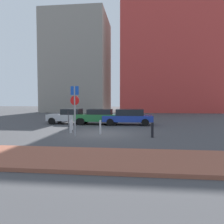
# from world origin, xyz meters

# --- Properties ---
(ground_plane) EXTENTS (120.00, 120.00, 0.00)m
(ground_plane) POSITION_xyz_m (0.00, 0.00, 0.00)
(ground_plane) COLOR #424244
(sidewalk_brick) EXTENTS (40.00, 3.19, 0.14)m
(sidewalk_brick) POSITION_xyz_m (0.00, -6.59, 0.07)
(sidewalk_brick) COLOR #93513D
(sidewalk_brick) RESTS_ON ground
(parked_car_silver) EXTENTS (4.00, 2.18, 1.44)m
(parked_car_silver) POSITION_xyz_m (-3.88, 5.67, 0.74)
(parked_car_silver) COLOR #B7BABF
(parked_car_silver) RESTS_ON ground
(parked_car_green) EXTENTS (4.38, 2.04, 1.42)m
(parked_car_green) POSITION_xyz_m (-0.98, 5.51, 0.75)
(parked_car_green) COLOR #237238
(parked_car_green) RESTS_ON ground
(parked_car_blue) EXTENTS (4.59, 2.10, 1.44)m
(parked_car_blue) POSITION_xyz_m (1.74, 5.33, 0.76)
(parked_car_blue) COLOR #1E389E
(parked_car_blue) RESTS_ON ground
(parking_sign_post) EXTENTS (0.60, 0.14, 3.18)m
(parking_sign_post) POSITION_xyz_m (-1.38, -1.18, 2.01)
(parking_sign_post) COLOR gray
(parking_sign_post) RESTS_ON ground
(parking_meter) EXTENTS (0.18, 0.14, 1.41)m
(parking_meter) POSITION_xyz_m (-2.87, 2.15, 0.92)
(parking_meter) COLOR #4C4C51
(parking_meter) RESTS_ON ground
(traffic_bollard_near) EXTENTS (0.14, 0.14, 0.86)m
(traffic_bollard_near) POSITION_xyz_m (-2.39, 1.57, 0.43)
(traffic_bollard_near) COLOR #B7B7BC
(traffic_bollard_near) RESTS_ON ground
(traffic_bollard_mid) EXTENTS (0.16, 0.16, 0.92)m
(traffic_bollard_mid) POSITION_xyz_m (3.46, -1.22, 0.46)
(traffic_bollard_mid) COLOR black
(traffic_bollard_mid) RESTS_ON ground
(traffic_bollard_far) EXTENTS (0.12, 0.12, 0.94)m
(traffic_bollard_far) POSITION_xyz_m (0.09, -0.28, 0.47)
(traffic_bollard_far) COLOR #B7B7BC
(traffic_bollard_far) RESTS_ON ground
(traffic_bollard_edge) EXTENTS (0.15, 0.15, 0.85)m
(traffic_bollard_edge) POSITION_xyz_m (-2.07, 0.09, 0.43)
(traffic_bollard_edge) COLOR #B7B7BC
(traffic_bollard_edge) RESTS_ON ground
(building_colorful_midrise) EXTENTS (19.17, 13.42, 27.73)m
(building_colorful_midrise) POSITION_xyz_m (9.14, 30.47, 13.87)
(building_colorful_midrise) COLOR #BF3833
(building_colorful_midrise) RESTS_ON ground
(building_under_construction) EXTENTS (11.72, 12.28, 18.70)m
(building_under_construction) POSITION_xyz_m (-9.22, 28.86, 9.35)
(building_under_construction) COLOR gray
(building_under_construction) RESTS_ON ground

